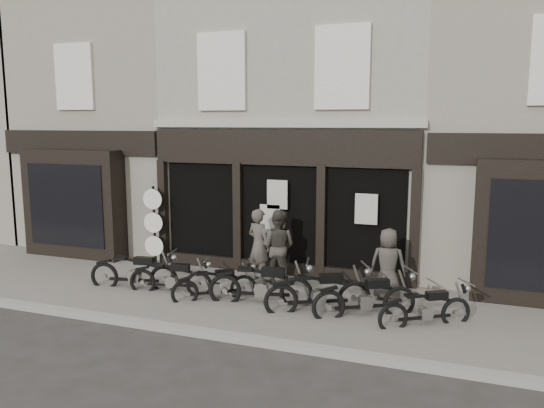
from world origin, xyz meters
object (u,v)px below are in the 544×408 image
(motorcycle_5, at_px, (366,301))
(advert_sign_post, at_px, (154,229))
(motorcycle_3, at_px, (262,289))
(motorcycle_6, at_px, (426,312))
(man_right, at_px, (388,264))
(man_left, at_px, (259,245))
(motorcycle_1, at_px, (172,281))
(man_centre, at_px, (278,247))
(motorcycle_4, at_px, (319,296))
(motorcycle_0, at_px, (135,275))
(motorcycle_2, at_px, (216,288))

(motorcycle_5, xyz_separation_m, advert_sign_post, (-6.29, 1.95, 0.72))
(motorcycle_3, relative_size, motorcycle_5, 1.14)
(motorcycle_6, bearing_deg, man_right, 92.33)
(motorcycle_5, distance_m, advert_sign_post, 6.62)
(man_left, xyz_separation_m, advert_sign_post, (-3.32, 0.44, 0.10))
(motorcycle_5, distance_m, motorcycle_6, 1.22)
(motorcycle_5, distance_m, man_left, 3.38)
(motorcycle_5, height_order, motorcycle_6, motorcycle_5)
(motorcycle_1, height_order, man_centre, man_centre)
(motorcycle_4, xyz_separation_m, advert_sign_post, (-5.31, 2.01, 0.70))
(advert_sign_post, bearing_deg, motorcycle_5, -21.23)
(motorcycle_0, distance_m, man_left, 3.10)
(motorcycle_0, height_order, man_centre, man_centre)
(motorcycle_4, distance_m, man_centre, 2.25)
(motorcycle_0, relative_size, motorcycle_2, 1.31)
(motorcycle_2, distance_m, man_left, 1.80)
(motorcycle_1, height_order, advert_sign_post, advert_sign_post)
(motorcycle_5, distance_m, man_centre, 2.95)
(motorcycle_2, bearing_deg, man_centre, 24.38)
(motorcycle_5, xyz_separation_m, man_right, (0.27, 1.22, 0.51))
(motorcycle_0, bearing_deg, motorcycle_3, -10.43)
(motorcycle_4, height_order, motorcycle_6, motorcycle_4)
(man_left, xyz_separation_m, man_right, (3.24, -0.28, -0.11))
(motorcycle_4, relative_size, man_right, 1.31)
(motorcycle_3, distance_m, man_left, 1.77)
(motorcycle_3, relative_size, man_right, 1.43)
(motorcycle_2, xyz_separation_m, motorcycle_4, (2.41, 0.05, 0.07))
(motorcycle_5, bearing_deg, man_left, 123.22)
(man_centre, bearing_deg, motorcycle_2, 63.61)
(motorcycle_0, bearing_deg, man_right, 1.45)
(man_right, bearing_deg, motorcycle_3, 21.29)
(man_centre, height_order, advert_sign_post, advert_sign_post)
(motorcycle_5, xyz_separation_m, motorcycle_6, (1.22, -0.11, -0.05))
(motorcycle_5, bearing_deg, man_right, 47.57)
(man_left, bearing_deg, motorcycle_0, 52.24)
(motorcycle_2, bearing_deg, motorcycle_5, -34.00)
(motorcycle_1, distance_m, man_centre, 2.70)
(motorcycle_1, distance_m, motorcycle_3, 2.29)
(motorcycle_3, bearing_deg, man_centre, 83.52)
(motorcycle_0, bearing_deg, motorcycle_1, -9.49)
(motorcycle_3, xyz_separation_m, man_left, (-0.66, 1.53, 0.60))
(motorcycle_3, xyz_separation_m, motorcycle_5, (2.30, 0.02, -0.02))
(man_right, bearing_deg, motorcycle_2, 15.54)
(motorcycle_4, xyz_separation_m, man_left, (-1.99, 1.56, 0.60))
(motorcycle_1, xyz_separation_m, motorcycle_5, (4.59, 0.01, 0.04))
(man_left, relative_size, man_right, 1.13)
(motorcycle_6, relative_size, advert_sign_post, 0.75)
(motorcycle_6, xyz_separation_m, man_right, (-0.94, 1.33, 0.55))
(motorcycle_0, bearing_deg, motorcycle_4, -10.94)
(motorcycle_6, height_order, man_left, man_left)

